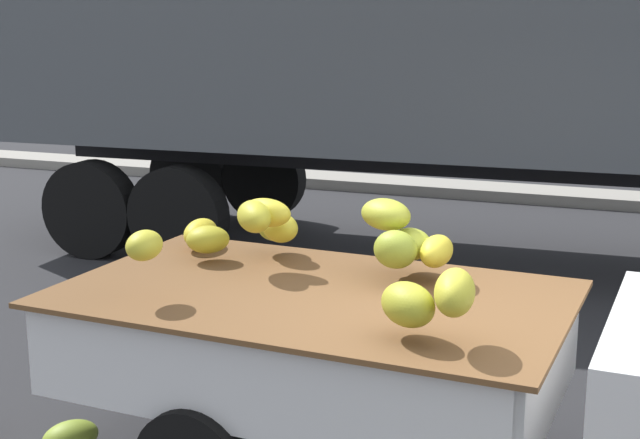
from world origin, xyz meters
TOP-DOWN VIEW (x-y plane):
  - curb_strip at (0.00, 8.67)m, footprint 80.00×0.80m
  - semi_trailer at (-0.73, 4.98)m, footprint 12.10×3.08m
  - fallen_banana_bunch_near_tailgate at (-2.64, -0.39)m, footprint 0.39×0.43m

SIDE VIEW (x-z plane):
  - curb_strip at x=0.00m, z-range 0.00..0.16m
  - fallen_banana_bunch_near_tailgate at x=-2.64m, z-range 0.00..0.19m
  - semi_trailer at x=-0.73m, z-range 0.57..4.52m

